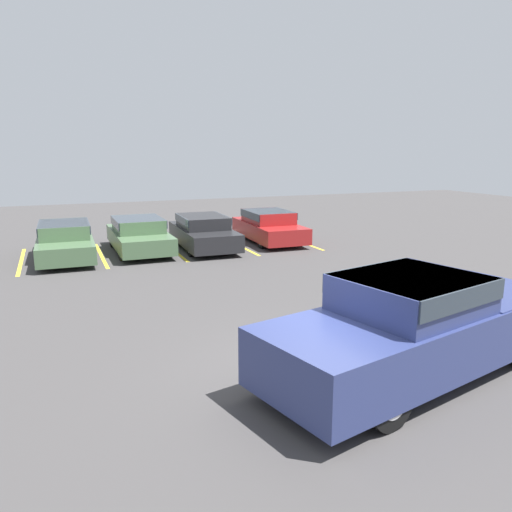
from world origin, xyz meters
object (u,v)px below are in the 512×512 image
object	(u,v)px
parked_sedan_c	(203,231)
traffic_cone	(473,287)
parked_sedan_d	(269,225)
wheel_stop_curb	(223,232)
pickup_truck	(421,324)
parked_sedan_b	(139,234)
parked_sedan_a	(65,239)

from	to	relation	value
parked_sedan_c	traffic_cone	size ratio (longest dim) A/B	8.83
parked_sedan_d	wheel_stop_curb	xyz separation A→B (m)	(-1.13, 2.47, -0.60)
pickup_truck	traffic_cone	world-z (taller)	pickup_truck
parked_sedan_b	traffic_cone	distance (m)	11.48
parked_sedan_d	traffic_cone	distance (m)	9.33
parked_sedan_c	pickup_truck	bearing A→B (deg)	2.91
parked_sedan_c	parked_sedan_b	bearing A→B (deg)	-96.32
parked_sedan_b	wheel_stop_curb	distance (m)	4.88
parked_sedan_a	parked_sedan_d	size ratio (longest dim) A/B	1.08
parked_sedan_c	wheel_stop_curb	distance (m)	3.41
pickup_truck	parked_sedan_d	bearing A→B (deg)	64.64
parked_sedan_c	parked_sedan_d	xyz separation A→B (m)	(2.89, 0.39, 0.01)
parked_sedan_d	wheel_stop_curb	bearing A→B (deg)	-153.60
pickup_truck	traffic_cone	xyz separation A→B (m)	(4.35, 3.10, -0.64)
parked_sedan_d	parked_sedan_c	bearing A→B (deg)	-80.39
parked_sedan_a	parked_sedan_d	xyz separation A→B (m)	(7.82, 0.23, 0.01)
parked_sedan_a	parked_sedan_b	distance (m)	2.57
parked_sedan_b	parked_sedan_c	xyz separation A→B (m)	(2.37, -0.33, -0.00)
parked_sedan_c	wheel_stop_curb	bearing A→B (deg)	149.92
parked_sedan_a	wheel_stop_curb	world-z (taller)	parked_sedan_a
pickup_truck	wheel_stop_curb	bearing A→B (deg)	70.90
parked_sedan_a	parked_sedan_d	world-z (taller)	parked_sedan_d
wheel_stop_curb	traffic_cone	bearing A→B (deg)	-76.13
parked_sedan_b	parked_sedan_d	xyz separation A→B (m)	(5.26, 0.06, 0.00)
parked_sedan_a	parked_sedan_c	bearing A→B (deg)	89.25
traffic_cone	wheel_stop_curb	xyz separation A→B (m)	(-2.87, 11.62, -0.16)
pickup_truck	parked_sedan_b	distance (m)	12.48
pickup_truck	parked_sedan_c	bearing A→B (deg)	78.01
parked_sedan_d	pickup_truck	bearing A→B (deg)	-10.08
parked_sedan_b	parked_sedan_c	world-z (taller)	parked_sedan_c
pickup_truck	parked_sedan_c	xyz separation A→B (m)	(-0.29, 11.86, -0.20)
parked_sedan_a	traffic_cone	world-z (taller)	parked_sedan_a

